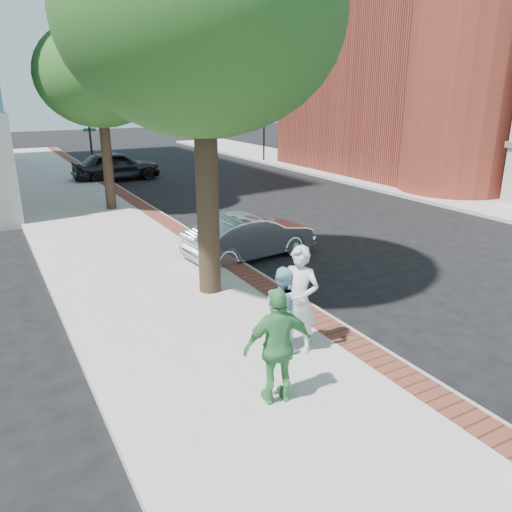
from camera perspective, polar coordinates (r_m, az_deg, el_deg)
ground at (r=10.92m, az=1.80°, el=-7.34°), size 120.00×120.00×0.00m
sidewalk at (r=17.45m, az=-16.20°, el=2.13°), size 5.00×60.00×0.15m
brick_strip at (r=18.01m, az=-9.42°, el=3.38°), size 0.60×60.00×0.01m
curb at (r=18.15m, az=-8.37°, el=3.28°), size 0.10×60.00×0.15m
sidewalk_far at (r=25.99m, az=20.67°, el=6.86°), size 5.00×60.00×0.15m
church at (r=33.92m, az=22.85°, el=21.31°), size 19.00×16.00×20.40m
signal_near at (r=31.11m, az=-18.43°, el=12.88°), size 0.70×0.15×3.80m
signal_far at (r=35.23m, az=0.91°, el=14.32°), size 0.70×0.15×3.80m
tree_near at (r=11.35m, az=-6.21°, el=25.55°), size 6.00×6.00×8.51m
tree_far at (r=20.94m, az=-17.47°, el=19.12°), size 4.80×4.80×7.14m
parking_meter at (r=10.83m, az=4.85°, el=-0.73°), size 0.12×0.32×1.47m
person_gray at (r=9.06m, az=4.98°, el=-5.01°), size 0.78×0.87×2.01m
person_officer at (r=9.21m, az=3.11°, el=-5.95°), size 0.79×0.91×1.60m
person_green at (r=7.63m, az=2.58°, el=-10.28°), size 1.16×0.66×1.87m
sedan_silver at (r=14.73m, az=-0.66°, el=2.29°), size 4.12×1.84×1.32m
bg_car at (r=29.03m, az=-15.67°, el=9.91°), size 4.73×2.00×1.60m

